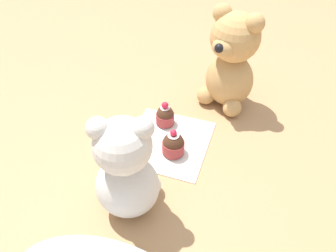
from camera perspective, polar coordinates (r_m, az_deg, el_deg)
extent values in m
plane|color=tan|center=(0.84, 0.00, -2.83)|extent=(4.00, 4.00, 0.00)
cube|color=silver|center=(0.84, 0.00, -2.69)|extent=(0.20, 0.22, 0.01)
ellipsoid|color=silver|center=(0.66, -7.01, -10.40)|extent=(0.16, 0.15, 0.14)
sphere|color=silver|center=(0.58, -7.94, -3.42)|extent=(0.11, 0.11, 0.11)
ellipsoid|color=silver|center=(0.61, -7.52, -1.06)|extent=(0.06, 0.06, 0.04)
sphere|color=black|center=(0.62, -7.42, 0.55)|extent=(0.02, 0.02, 0.02)
sphere|color=silver|center=(0.55, -4.44, -0.33)|extent=(0.04, 0.04, 0.04)
sphere|color=silver|center=(0.56, -12.18, -0.37)|extent=(0.04, 0.04, 0.04)
sphere|color=silver|center=(0.72, -3.14, -10.26)|extent=(0.05, 0.05, 0.05)
sphere|color=silver|center=(0.73, -9.71, -10.18)|extent=(0.05, 0.05, 0.05)
ellipsoid|color=tan|center=(0.94, 10.58, 7.91)|extent=(0.17, 0.16, 0.15)
sphere|color=tan|center=(0.88, 11.65, 14.90)|extent=(0.13, 0.13, 0.13)
ellipsoid|color=tan|center=(0.84, 9.73, 13.34)|extent=(0.08, 0.07, 0.05)
sphere|color=black|center=(0.82, 8.89, 13.24)|extent=(0.02, 0.02, 0.02)
sphere|color=tan|center=(0.88, 9.48, 18.83)|extent=(0.05, 0.05, 0.05)
sphere|color=tan|center=(0.84, 14.88, 16.90)|extent=(0.05, 0.05, 0.05)
sphere|color=tan|center=(0.96, 6.63, 5.35)|extent=(0.05, 0.05, 0.05)
sphere|color=tan|center=(0.93, 11.09, 3.17)|extent=(0.05, 0.05, 0.05)
cylinder|color=#993333|center=(0.80, 0.93, -3.70)|extent=(0.06, 0.06, 0.03)
sphere|color=#472819|center=(0.79, 0.94, -2.87)|extent=(0.05, 0.05, 0.05)
cylinder|color=white|center=(0.77, 0.96, -1.65)|extent=(0.03, 0.03, 0.00)
sphere|color=red|center=(0.77, 0.96, -1.23)|extent=(0.02, 0.02, 0.02)
cylinder|color=#993333|center=(0.88, -0.50, 1.35)|extent=(0.05, 0.05, 0.03)
sphere|color=#472819|center=(0.87, -0.51, 2.09)|extent=(0.05, 0.05, 0.05)
cylinder|color=white|center=(0.86, -0.52, 3.17)|extent=(0.03, 0.03, 0.00)
sphere|color=red|center=(0.85, -0.52, 3.61)|extent=(0.02, 0.02, 0.02)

